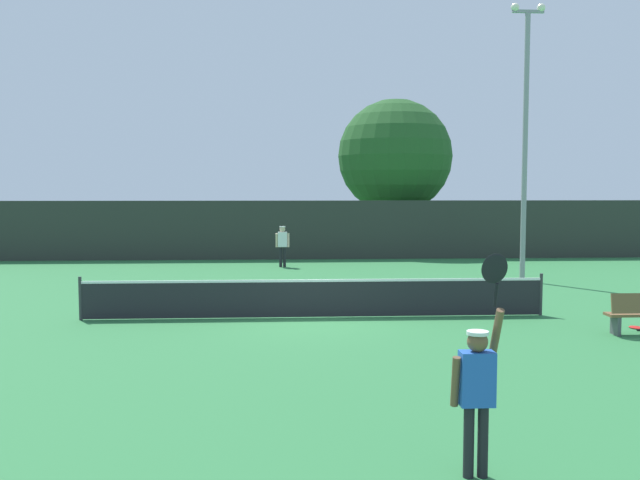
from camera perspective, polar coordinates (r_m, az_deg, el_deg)
ground_plane at (r=17.20m, az=-0.43°, el=-6.48°), size 120.00×120.00×0.00m
tennis_net at (r=17.11m, az=-0.43°, el=-4.80°), size 11.59×0.08×1.07m
perimeter_fence at (r=31.11m, az=-1.68°, el=0.84°), size 36.46×0.12×2.68m
player_serving at (r=7.93m, az=12.99°, el=-11.34°), size 0.67×0.39×2.50m
player_receiving at (r=28.08m, az=-3.14°, el=-0.17°), size 0.57×0.25×1.68m
tennis_ball at (r=18.20m, az=1.87°, el=-5.78°), size 0.07×0.07×0.07m
spare_racket at (r=17.49m, az=24.86°, el=-6.64°), size 0.28×0.52×0.04m
light_pole at (r=24.79m, az=16.74°, el=8.99°), size 1.18×0.28×9.48m
large_tree at (r=35.04m, az=6.26°, el=6.93°), size 5.75×5.75×7.73m
parked_car_near at (r=37.88m, az=-14.86°, el=0.47°), size 2.28×4.36×1.69m
parked_car_mid at (r=36.98m, az=9.17°, el=0.46°), size 2.23×4.34×1.69m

